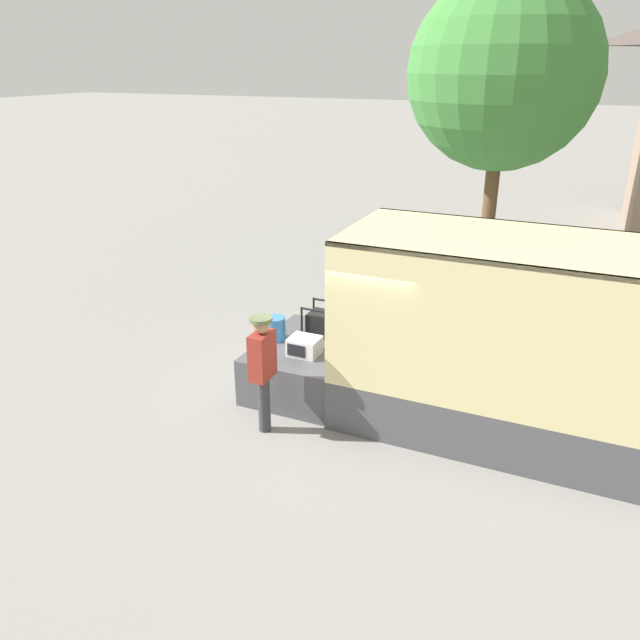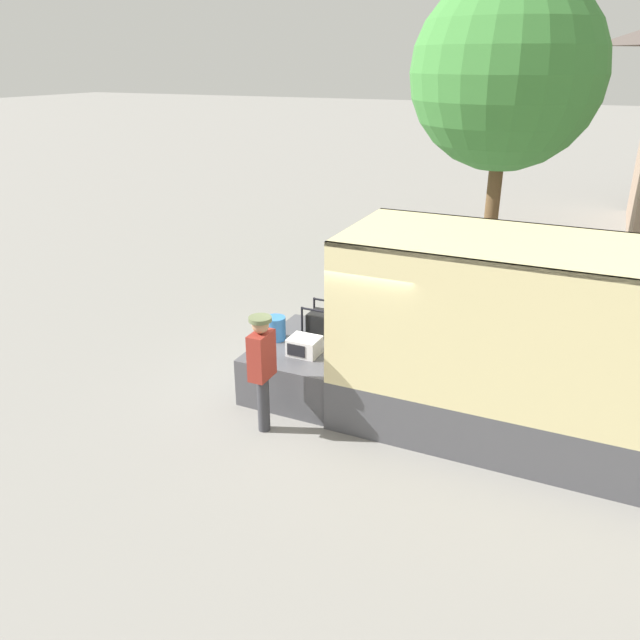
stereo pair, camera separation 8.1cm
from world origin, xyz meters
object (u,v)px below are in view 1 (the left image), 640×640
at_px(box_truck, 635,397).
at_px(street_tree, 503,74).
at_px(portable_generator, 326,323).
at_px(worker_person, 262,362).
at_px(microwave, 304,346).
at_px(orange_bucket, 275,328).

xyz_separation_m(box_truck, street_tree, (-3.42, 8.07, 3.90)).
relative_size(portable_generator, worker_person, 0.36).
bearing_deg(box_truck, worker_person, -162.88).
height_order(microwave, street_tree, street_tree).
bearing_deg(orange_bucket, street_tree, 76.06).
bearing_deg(street_tree, portable_generator, -99.96).
xyz_separation_m(microwave, portable_generator, (-0.01, 0.85, 0.06)).
bearing_deg(microwave, portable_generator, 90.54).
xyz_separation_m(portable_generator, worker_person, (-0.13, -1.97, 0.14)).
height_order(portable_generator, worker_person, worker_person).
bearing_deg(orange_bucket, microwave, -25.15).
xyz_separation_m(microwave, orange_bucket, (-0.69, 0.32, 0.06)).
bearing_deg(microwave, street_tree, 81.08).
xyz_separation_m(microwave, street_tree, (1.33, 8.46, 3.89)).
xyz_separation_m(orange_bucket, street_tree, (2.02, 8.14, 3.83)).
bearing_deg(portable_generator, orange_bucket, -142.30).
distance_m(box_truck, worker_person, 5.12).
xyz_separation_m(box_truck, worker_person, (-4.89, -1.51, 0.21)).
bearing_deg(street_tree, orange_bucket, -103.94).
xyz_separation_m(box_truck, microwave, (-4.75, -0.39, 0.01)).
height_order(box_truck, street_tree, street_tree).
bearing_deg(orange_bucket, portable_generator, 37.70).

